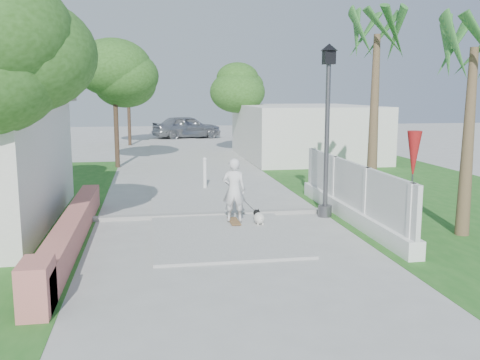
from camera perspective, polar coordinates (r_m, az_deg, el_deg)
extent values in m
plane|color=#B7B7B2|center=(8.47, 2.08, -13.10)|extent=(90.00, 90.00, 0.00)
cube|color=#B7B7B2|center=(27.89, -6.29, 2.68)|extent=(3.20, 36.00, 0.06)
cube|color=#999993|center=(14.12, -2.88, -3.70)|extent=(6.50, 0.25, 0.10)
cube|color=#24601E|center=(18.16, 18.83, -1.41)|extent=(8.00, 20.00, 0.01)
cube|color=#C87166|center=(12.14, -17.44, -5.07)|extent=(0.45, 8.00, 0.60)
cube|color=#C87166|center=(8.52, -20.90, -10.69)|extent=(0.45, 0.80, 0.80)
cube|color=white|center=(13.95, 11.66, -3.41)|extent=(0.35, 7.00, 0.40)
cube|color=white|center=(13.80, 11.76, -0.37)|extent=(0.10, 7.00, 1.10)
cube|color=white|center=(10.99, 17.80, -4.17)|extent=(0.14, 0.14, 1.50)
cube|color=white|center=(12.93, 13.34, -1.98)|extent=(0.14, 0.14, 1.50)
cube|color=white|center=(14.94, 10.06, -0.37)|extent=(0.14, 0.14, 1.50)
cube|color=white|center=(16.81, 7.78, 0.76)|extent=(0.14, 0.14, 1.50)
cube|color=silver|center=(26.83, 6.87, 5.13)|extent=(6.00, 8.00, 2.60)
cylinder|color=#59595E|center=(14.25, 9.04, -3.27)|extent=(0.36, 0.36, 0.30)
cylinder|color=#59595E|center=(13.96, 9.24, 4.16)|extent=(0.12, 0.12, 4.00)
cube|color=black|center=(13.94, 9.47, 12.79)|extent=(0.28, 0.28, 0.35)
cone|color=black|center=(13.96, 9.50, 13.81)|extent=(0.44, 0.44, 0.18)
cylinder|color=white|center=(17.96, -3.77, 0.56)|extent=(0.12, 0.12, 1.00)
sphere|color=white|center=(17.89, -3.79, 2.21)|extent=(0.14, 0.14, 0.14)
cylinder|color=#59595E|center=(13.92, 17.89, -0.34)|extent=(0.04, 0.04, 2.00)
cone|color=red|center=(13.83, 18.03, 2.52)|extent=(0.36, 0.36, 1.20)
cylinder|color=#4C3826|center=(16.69, -23.15, 3.49)|extent=(0.20, 0.20, 3.50)
ellipsoid|color=#255016|center=(16.62, -23.48, 8.64)|extent=(3.20, 3.20, 2.40)
ellipsoid|color=#255016|center=(16.39, -23.04, 9.89)|extent=(2.72, 2.72, 2.05)
ellipsoid|color=#255016|center=(16.88, -24.15, 10.98)|extent=(2.40, 2.40, 1.79)
cylinder|color=#4C3826|center=(23.74, -13.07, 5.93)|extent=(0.20, 0.20, 3.85)
ellipsoid|color=#255016|center=(23.70, -13.22, 9.92)|extent=(3.40, 3.40, 2.55)
ellipsoid|color=#255016|center=(23.50, -12.79, 10.79)|extent=(2.89, 2.89, 2.18)
ellipsoid|color=#255016|center=(23.94, -13.74, 11.57)|extent=(2.55, 2.55, 1.90)
cylinder|color=#4C3826|center=(28.11, 0.21, 6.31)|extent=(0.20, 0.20, 3.50)
ellipsoid|color=#255016|center=(28.07, 0.21, 9.36)|extent=(3.00, 3.00, 2.25)
ellipsoid|color=#255016|center=(27.91, 0.69, 10.08)|extent=(2.55, 2.55, 1.92)
ellipsoid|color=#255016|center=(28.25, -0.27, 10.78)|extent=(2.25, 2.25, 1.68)
cylinder|color=#4C3826|center=(33.71, -11.76, 6.91)|extent=(0.20, 0.20, 3.85)
ellipsoid|color=#255016|center=(33.68, -11.85, 9.71)|extent=(3.20, 3.20, 2.40)
ellipsoid|color=#255016|center=(33.48, -11.54, 10.33)|extent=(2.72, 2.72, 2.05)
ellipsoid|color=#255016|center=(33.90, -12.23, 10.88)|extent=(2.40, 2.40, 1.79)
cone|color=brown|center=(15.48, 14.07, 5.98)|extent=(0.32, 0.32, 4.80)
cone|color=brown|center=(12.97, 23.13, 3.59)|extent=(0.32, 0.32, 4.20)
cube|color=olive|center=(13.23, -0.64, -4.41)|extent=(0.40, 0.84, 0.02)
imported|color=silver|center=(13.07, -0.64, -1.05)|extent=(0.63, 0.48, 1.55)
cylinder|color=gray|center=(12.96, -0.75, -4.96)|extent=(0.03, 0.06, 0.06)
cylinder|color=gray|center=(12.98, -0.12, -4.94)|extent=(0.03, 0.06, 0.06)
cylinder|color=gray|center=(13.51, -1.13, -4.36)|extent=(0.03, 0.06, 0.06)
cylinder|color=gray|center=(13.53, -0.52, -4.34)|extent=(0.03, 0.06, 0.06)
ellipsoid|color=silver|center=(13.05, 2.06, -4.08)|extent=(0.30, 0.45, 0.27)
sphere|color=black|center=(13.22, 1.80, -3.54)|extent=(0.17, 0.17, 0.17)
sphere|color=silver|center=(13.30, 1.69, -3.55)|extent=(0.08, 0.08, 0.08)
cone|color=black|center=(13.19, 1.63, -3.21)|extent=(0.05, 0.05, 0.06)
cone|color=black|center=(13.21, 1.97, -3.19)|extent=(0.05, 0.05, 0.06)
cylinder|color=silver|center=(13.16, 1.67, -4.61)|extent=(0.04, 0.04, 0.12)
cylinder|color=silver|center=(13.19, 2.18, -4.57)|extent=(0.04, 0.04, 0.12)
cylinder|color=silver|center=(12.97, 1.93, -4.82)|extent=(0.04, 0.04, 0.12)
cylinder|color=silver|center=(13.01, 2.45, -4.78)|extent=(0.04, 0.04, 0.12)
cylinder|color=silver|center=(12.84, 2.33, -3.98)|extent=(0.03, 0.11, 0.10)
imported|color=#AFB1B7|center=(38.21, -5.69, 5.66)|extent=(5.18, 3.35, 1.64)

